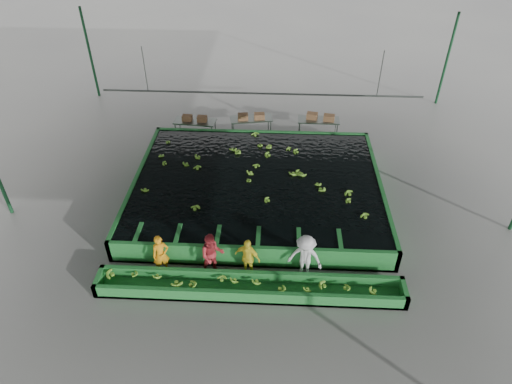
{
  "coord_description": "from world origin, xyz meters",
  "views": [
    {
      "loc": [
        0.71,
        -13.45,
        11.58
      ],
      "look_at": [
        0.0,
        0.5,
        1.0
      ],
      "focal_mm": 32.0,
      "sensor_mm": 36.0,
      "label": 1
    }
  ],
  "objects_px": {
    "box_stack_left": "(195,121)",
    "flotation_tank": "(257,188)",
    "worker_d": "(305,257)",
    "worker_b": "(212,255)",
    "worker_a": "(161,255)",
    "packing_table_mid": "(251,126)",
    "box_stack_right": "(320,119)",
    "box_stack_mid": "(251,119)",
    "packing_table_right": "(318,128)",
    "packing_table_left": "(196,129)",
    "sorting_trough": "(250,287)",
    "worker_c": "(247,258)"
  },
  "relations": [
    {
      "from": "packing_table_right",
      "to": "box_stack_mid",
      "type": "height_order",
      "value": "box_stack_mid"
    },
    {
      "from": "worker_a",
      "to": "worker_c",
      "type": "distance_m",
      "value": 2.89
    },
    {
      "from": "sorting_trough",
      "to": "packing_table_mid",
      "type": "distance_m",
      "value": 10.22
    },
    {
      "from": "worker_a",
      "to": "box_stack_left",
      "type": "relative_size",
      "value": 1.26
    },
    {
      "from": "flotation_tank",
      "to": "box_stack_right",
      "type": "xyz_separation_m",
      "value": [
        2.85,
        5.17,
        0.47
      ]
    },
    {
      "from": "box_stack_left",
      "to": "flotation_tank",
      "type": "bearing_deg",
      "value": -55.16
    },
    {
      "from": "sorting_trough",
      "to": "worker_a",
      "type": "relative_size",
      "value": 6.57
    },
    {
      "from": "flotation_tank",
      "to": "worker_b",
      "type": "height_order",
      "value": "worker_b"
    },
    {
      "from": "worker_d",
      "to": "box_stack_mid",
      "type": "relative_size",
      "value": 1.34
    },
    {
      "from": "sorting_trough",
      "to": "worker_d",
      "type": "bearing_deg",
      "value": 24.22
    },
    {
      "from": "worker_a",
      "to": "packing_table_right",
      "type": "relative_size",
      "value": 0.75
    },
    {
      "from": "worker_c",
      "to": "packing_table_mid",
      "type": "relative_size",
      "value": 0.75
    },
    {
      "from": "sorting_trough",
      "to": "box_stack_right",
      "type": "xyz_separation_m",
      "value": [
        2.85,
        10.27,
        0.67
      ]
    },
    {
      "from": "box_stack_left",
      "to": "worker_a",
      "type": "bearing_deg",
      "value": -88.22
    },
    {
      "from": "sorting_trough",
      "to": "worker_b",
      "type": "distance_m",
      "value": 1.62
    },
    {
      "from": "flotation_tank",
      "to": "sorting_trough",
      "type": "xyz_separation_m",
      "value": [
        0.0,
        -5.1,
        -0.2
      ]
    },
    {
      "from": "box_stack_mid",
      "to": "box_stack_right",
      "type": "distance_m",
      "value": 3.4
    },
    {
      "from": "sorting_trough",
      "to": "worker_d",
      "type": "height_order",
      "value": "worker_d"
    },
    {
      "from": "worker_d",
      "to": "packing_table_left",
      "type": "xyz_separation_m",
      "value": [
        -5.06,
        9.01,
        -0.42
      ]
    },
    {
      "from": "worker_b",
      "to": "packing_table_right",
      "type": "distance_m",
      "value": 10.31
    },
    {
      "from": "flotation_tank",
      "to": "worker_b",
      "type": "relative_size",
      "value": 5.96
    },
    {
      "from": "worker_d",
      "to": "box_stack_left",
      "type": "xyz_separation_m",
      "value": [
        -5.07,
        9.02,
        0.05
      ]
    },
    {
      "from": "packing_table_mid",
      "to": "packing_table_right",
      "type": "bearing_deg",
      "value": 1.11
    },
    {
      "from": "sorting_trough",
      "to": "packing_table_mid",
      "type": "relative_size",
      "value": 4.86
    },
    {
      "from": "packing_table_left",
      "to": "packing_table_right",
      "type": "xyz_separation_m",
      "value": [
        6.05,
        0.46,
        -0.0
      ]
    },
    {
      "from": "worker_a",
      "to": "packing_table_mid",
      "type": "xyz_separation_m",
      "value": [
        2.46,
        9.41,
        -0.29
      ]
    },
    {
      "from": "packing_table_right",
      "to": "packing_table_mid",
      "type": "bearing_deg",
      "value": -178.89
    },
    {
      "from": "flotation_tank",
      "to": "worker_a",
      "type": "relative_size",
      "value": 6.57
    },
    {
      "from": "packing_table_mid",
      "to": "flotation_tank",
      "type": "bearing_deg",
      "value": -83.86
    },
    {
      "from": "packing_table_mid",
      "to": "box_stack_mid",
      "type": "distance_m",
      "value": 0.48
    },
    {
      "from": "packing_table_right",
      "to": "worker_c",
      "type": "bearing_deg",
      "value": -106.97
    },
    {
      "from": "box_stack_mid",
      "to": "box_stack_right",
      "type": "xyz_separation_m",
      "value": [
        3.39,
        0.16,
        -0.02
      ]
    },
    {
      "from": "worker_a",
      "to": "worker_c",
      "type": "relative_size",
      "value": 0.99
    },
    {
      "from": "worker_b",
      "to": "flotation_tank",
      "type": "bearing_deg",
      "value": 57.89
    },
    {
      "from": "sorting_trough",
      "to": "box_stack_mid",
      "type": "distance_m",
      "value": 10.15
    },
    {
      "from": "box_stack_left",
      "to": "packing_table_left",
      "type": "bearing_deg",
      "value": -73.91
    },
    {
      "from": "worker_a",
      "to": "packing_table_mid",
      "type": "height_order",
      "value": "worker_a"
    },
    {
      "from": "flotation_tank",
      "to": "packing_table_right",
      "type": "xyz_separation_m",
      "value": [
        2.77,
        5.17,
        0.01
      ]
    },
    {
      "from": "worker_b",
      "to": "box_stack_right",
      "type": "relative_size",
      "value": 1.24
    },
    {
      "from": "flotation_tank",
      "to": "packing_table_left",
      "type": "relative_size",
      "value": 4.93
    },
    {
      "from": "box_stack_left",
      "to": "box_stack_mid",
      "type": "distance_m",
      "value": 2.76
    },
    {
      "from": "packing_table_left",
      "to": "box_stack_mid",
      "type": "xyz_separation_m",
      "value": [
        2.74,
        0.3,
        0.48
      ]
    },
    {
      "from": "worker_a",
      "to": "packing_table_left",
      "type": "distance_m",
      "value": 9.02
    },
    {
      "from": "packing_table_left",
      "to": "box_stack_left",
      "type": "bearing_deg",
      "value": 106.09
    },
    {
      "from": "packing_table_left",
      "to": "flotation_tank",
      "type": "bearing_deg",
      "value": -55.11
    },
    {
      "from": "flotation_tank",
      "to": "worker_c",
      "type": "height_order",
      "value": "worker_c"
    },
    {
      "from": "packing_table_left",
      "to": "sorting_trough",
      "type": "bearing_deg",
      "value": -71.49
    },
    {
      "from": "sorting_trough",
      "to": "packing_table_mid",
      "type": "bearing_deg",
      "value": 93.08
    },
    {
      "from": "worker_a",
      "to": "sorting_trough",
      "type": "bearing_deg",
      "value": -37.82
    },
    {
      "from": "box_stack_left",
      "to": "box_stack_right",
      "type": "relative_size",
      "value": 0.89
    }
  ]
}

